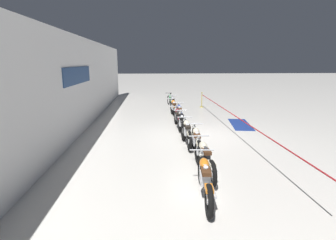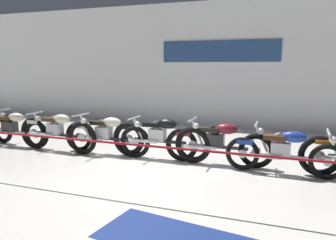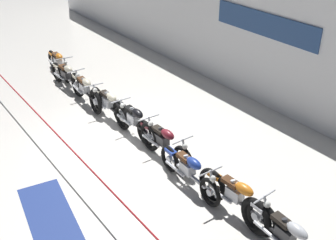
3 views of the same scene
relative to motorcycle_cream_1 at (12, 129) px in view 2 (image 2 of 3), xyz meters
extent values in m
plane|color=silver|center=(4.05, -0.47, -0.46)|extent=(120.00, 120.00, 0.00)
cube|color=white|center=(4.05, 4.66, 1.64)|extent=(28.00, 0.25, 4.20)
cube|color=navy|center=(4.50, 4.51, 2.09)|extent=(3.92, 0.04, 0.70)
torus|color=black|center=(-0.52, 0.19, -0.11)|extent=(0.71, 0.18, 0.70)
cylinder|color=silver|center=(-0.52, 0.19, -0.11)|extent=(0.17, 0.09, 0.16)
cylinder|color=silver|center=(-0.43, 0.18, 0.17)|extent=(0.31, 0.08, 0.59)
cylinder|color=silver|center=(-0.54, 0.19, 0.44)|extent=(0.09, 0.62, 0.04)
sphere|color=silver|center=(-0.46, 0.19, 0.30)|extent=(0.14, 0.14, 0.14)
torus|color=black|center=(0.76, 0.04, -0.11)|extent=(0.71, 0.14, 0.71)
cylinder|color=silver|center=(0.76, 0.04, -0.11)|extent=(0.17, 0.09, 0.17)
cylinder|color=silver|center=(0.85, 0.04, 0.17)|extent=(0.31, 0.07, 0.59)
cube|color=#2D2D30|center=(-0.06, 0.00, 0.05)|extent=(0.37, 0.24, 0.26)
cylinder|color=#2D2D30|center=(-0.02, 0.00, 0.25)|extent=(0.18, 0.12, 0.24)
cylinder|color=#2D2D30|center=(-0.10, 0.00, 0.25)|extent=(0.18, 0.12, 0.24)
cube|color=#ADAFB5|center=(-0.01, 0.00, -0.09)|extent=(1.24, 0.11, 0.06)
ellipsoid|color=beige|center=(0.17, 0.01, 0.31)|extent=(0.47, 0.24, 0.22)
cube|color=#4C2D19|center=(-0.19, -0.01, 0.27)|extent=(0.41, 0.22, 0.09)
cylinder|color=silver|center=(0.74, 0.03, 0.44)|extent=(0.06, 0.62, 0.04)
sphere|color=silver|center=(0.82, 0.04, 0.30)|extent=(0.14, 0.14, 0.14)
torus|color=black|center=(2.19, -0.06, -0.07)|extent=(0.79, 0.16, 0.79)
torus|color=black|center=(0.66, 0.03, -0.07)|extent=(0.79, 0.16, 0.79)
cylinder|color=silver|center=(2.19, -0.06, -0.07)|extent=(0.19, 0.09, 0.19)
cylinder|color=silver|center=(0.66, 0.03, -0.07)|extent=(0.19, 0.09, 0.19)
cylinder|color=silver|center=(2.28, -0.07, 0.21)|extent=(0.31, 0.08, 0.59)
cube|color=silver|center=(1.37, -0.01, 0.09)|extent=(0.37, 0.24, 0.26)
cylinder|color=silver|center=(1.41, -0.01, 0.29)|extent=(0.19, 0.12, 0.24)
cylinder|color=silver|center=(1.33, -0.01, 0.29)|extent=(0.19, 0.12, 0.24)
cylinder|color=silver|center=(1.07, -0.13, -0.05)|extent=(0.70, 0.11, 0.07)
cube|color=black|center=(1.42, -0.01, -0.05)|extent=(1.23, 0.14, 0.06)
ellipsoid|color=beige|center=(1.60, -0.03, 0.35)|extent=(0.47, 0.25, 0.22)
cube|color=#4C2D19|center=(1.24, 0.00, 0.31)|extent=(0.41, 0.22, 0.09)
cube|color=beige|center=(0.71, 0.03, 0.22)|extent=(0.33, 0.18, 0.08)
cylinder|color=silver|center=(2.17, -0.06, 0.48)|extent=(0.08, 0.62, 0.04)
sphere|color=silver|center=(2.25, -0.07, 0.34)|extent=(0.14, 0.14, 0.14)
torus|color=black|center=(3.48, 0.12, -0.10)|extent=(0.73, 0.12, 0.73)
torus|color=black|center=(1.95, 0.14, -0.10)|extent=(0.73, 0.12, 0.73)
cylinder|color=silver|center=(3.48, 0.12, -0.10)|extent=(0.18, 0.08, 0.18)
cylinder|color=silver|center=(1.95, 0.14, -0.10)|extent=(0.18, 0.08, 0.18)
cylinder|color=silver|center=(3.57, 0.11, 0.19)|extent=(0.30, 0.06, 0.59)
cube|color=silver|center=(2.66, 0.13, 0.06)|extent=(0.36, 0.22, 0.26)
cylinder|color=silver|center=(2.70, 0.13, 0.26)|extent=(0.18, 0.11, 0.24)
cylinder|color=silver|center=(2.62, 0.13, 0.26)|extent=(0.18, 0.11, 0.24)
cylinder|color=silver|center=(2.36, -0.01, -0.08)|extent=(0.70, 0.08, 0.07)
cube|color=black|center=(2.71, 0.13, -0.08)|extent=(1.22, 0.08, 0.06)
ellipsoid|color=beige|center=(2.89, 0.12, 0.32)|extent=(0.46, 0.23, 0.22)
cube|color=black|center=(2.53, 0.13, 0.28)|extent=(0.40, 0.21, 0.09)
cube|color=beige|center=(2.00, 0.13, 0.17)|extent=(0.32, 0.16, 0.08)
cylinder|color=silver|center=(3.46, 0.12, 0.45)|extent=(0.04, 0.62, 0.04)
sphere|color=silver|center=(3.54, 0.11, 0.31)|extent=(0.14, 0.14, 0.14)
torus|color=black|center=(4.83, 0.15, -0.07)|extent=(0.80, 0.15, 0.80)
torus|color=black|center=(3.28, 0.19, -0.07)|extent=(0.80, 0.15, 0.80)
cylinder|color=silver|center=(4.83, 0.15, -0.07)|extent=(0.19, 0.08, 0.19)
cylinder|color=silver|center=(3.28, 0.19, -0.07)|extent=(0.19, 0.08, 0.19)
cylinder|color=silver|center=(4.92, 0.15, 0.22)|extent=(0.30, 0.06, 0.59)
cube|color=silver|center=(4.00, 0.17, 0.09)|extent=(0.37, 0.23, 0.26)
cylinder|color=silver|center=(4.04, 0.17, 0.29)|extent=(0.18, 0.11, 0.24)
cylinder|color=silver|center=(3.96, 0.17, 0.29)|extent=(0.18, 0.11, 0.24)
cylinder|color=silver|center=(3.70, 0.04, -0.05)|extent=(0.70, 0.09, 0.07)
cube|color=black|center=(4.05, 0.17, -0.05)|extent=(1.25, 0.09, 0.06)
ellipsoid|color=black|center=(4.23, 0.17, 0.35)|extent=(0.47, 0.23, 0.22)
cube|color=black|center=(3.87, 0.17, 0.31)|extent=(0.41, 0.21, 0.09)
cube|color=black|center=(3.33, 0.19, 0.22)|extent=(0.32, 0.17, 0.08)
cylinder|color=silver|center=(4.81, 0.15, 0.48)|extent=(0.05, 0.62, 0.04)
sphere|color=silver|center=(4.89, 0.15, 0.34)|extent=(0.14, 0.14, 0.14)
torus|color=black|center=(6.15, 0.23, -0.10)|extent=(0.73, 0.13, 0.73)
torus|color=black|center=(4.56, 0.20, -0.10)|extent=(0.73, 0.13, 0.73)
cylinder|color=silver|center=(6.15, 0.23, -0.10)|extent=(0.17, 0.08, 0.17)
cylinder|color=silver|center=(4.56, 0.20, -0.10)|extent=(0.17, 0.08, 0.17)
cylinder|color=silver|center=(6.24, 0.24, 0.18)|extent=(0.30, 0.06, 0.59)
cube|color=#2D2D30|center=(5.31, 0.21, 0.06)|extent=(0.37, 0.23, 0.26)
cylinder|color=#2D2D30|center=(5.35, 0.21, 0.26)|extent=(0.18, 0.11, 0.24)
cylinder|color=#2D2D30|center=(5.26, 0.21, 0.26)|extent=(0.18, 0.11, 0.24)
cylinder|color=silver|center=(5.01, 0.07, -0.08)|extent=(0.70, 0.09, 0.07)
cube|color=#47474C|center=(5.36, 0.21, -0.08)|extent=(1.27, 0.09, 0.06)
ellipsoid|color=maroon|center=(5.54, 0.22, 0.32)|extent=(0.47, 0.23, 0.22)
cube|color=black|center=(5.18, 0.21, 0.28)|extent=(0.40, 0.21, 0.09)
cube|color=maroon|center=(4.61, 0.20, 0.16)|extent=(0.32, 0.17, 0.08)
cylinder|color=silver|center=(6.13, 0.23, 0.45)|extent=(0.05, 0.62, 0.04)
sphere|color=silver|center=(6.21, 0.23, 0.31)|extent=(0.14, 0.14, 0.14)
torus|color=black|center=(7.44, -0.03, -0.13)|extent=(0.68, 0.12, 0.67)
torus|color=black|center=(5.90, 0.01, -0.13)|extent=(0.68, 0.12, 0.67)
cylinder|color=silver|center=(7.44, -0.03, -0.13)|extent=(0.16, 0.08, 0.16)
cylinder|color=silver|center=(5.90, 0.01, -0.13)|extent=(0.16, 0.08, 0.16)
cylinder|color=silver|center=(7.53, -0.03, 0.16)|extent=(0.30, 0.06, 0.59)
cube|color=silver|center=(6.62, -0.01, 0.03)|extent=(0.37, 0.23, 0.26)
cylinder|color=silver|center=(6.66, -0.01, 0.23)|extent=(0.18, 0.12, 0.24)
cylinder|color=silver|center=(6.58, -0.01, 0.23)|extent=(0.18, 0.12, 0.24)
cylinder|color=silver|center=(6.32, -0.14, -0.11)|extent=(0.70, 0.09, 0.07)
cube|color=#ADAFB5|center=(6.67, -0.01, -0.11)|extent=(1.24, 0.10, 0.06)
ellipsoid|color=navy|center=(6.85, -0.01, 0.29)|extent=(0.47, 0.23, 0.22)
cube|color=#4C2D19|center=(6.49, 0.00, 0.25)|extent=(0.41, 0.21, 0.09)
cube|color=navy|center=(5.95, 0.01, 0.12)|extent=(0.32, 0.17, 0.08)
cylinder|color=silver|center=(7.42, -0.03, 0.42)|extent=(0.05, 0.62, 0.04)
sphere|color=silver|center=(7.50, -0.03, 0.28)|extent=(0.14, 0.14, 0.14)
torus|color=black|center=(7.32, 0.14, -0.07)|extent=(0.79, 0.17, 0.79)
cylinder|color=silver|center=(7.32, 0.14, -0.07)|extent=(0.19, 0.09, 0.19)
cube|color=orange|center=(7.37, 0.14, 0.21)|extent=(0.33, 0.18, 0.08)
cylinder|color=maroon|center=(4.07, -2.05, 0.42)|extent=(13.41, 0.04, 0.04)
camera|label=1|loc=(-6.83, 1.46, 2.64)|focal=28.00mm
camera|label=2|loc=(6.64, -6.48, 1.61)|focal=35.00mm
camera|label=3|loc=(12.71, -4.99, 5.70)|focal=45.00mm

